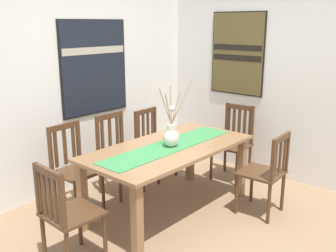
# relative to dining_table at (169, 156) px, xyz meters

# --- Properties ---
(ground_plane) EXTENTS (6.40, 6.40, 0.03)m
(ground_plane) POSITION_rel_dining_table_xyz_m (-0.13, -0.50, -0.64)
(ground_plane) COLOR #8E7051
(wall_back) EXTENTS (6.40, 0.12, 2.70)m
(wall_back) POSITION_rel_dining_table_xyz_m (-0.13, 1.36, 0.72)
(wall_back) COLOR silver
(wall_back) RESTS_ON ground_plane
(wall_side) EXTENTS (0.12, 6.40, 2.70)m
(wall_side) POSITION_rel_dining_table_xyz_m (1.73, -0.50, 0.72)
(wall_side) COLOR silver
(wall_side) RESTS_ON ground_plane
(dining_table) EXTENTS (1.83, 0.91, 0.73)m
(dining_table) POSITION_rel_dining_table_xyz_m (0.00, 0.00, 0.00)
(dining_table) COLOR #8E6642
(dining_table) RESTS_ON ground_plane
(table_runner) EXTENTS (1.69, 0.36, 0.01)m
(table_runner) POSITION_rel_dining_table_xyz_m (0.00, 0.00, 0.11)
(table_runner) COLOR #388447
(table_runner) RESTS_ON dining_table
(centerpiece_vase) EXTENTS (0.33, 0.17, 0.66)m
(centerpiece_vase) POSITION_rel_dining_table_xyz_m (0.00, -0.03, 0.23)
(centerpiece_vase) COLOR silver
(centerpiece_vase) RESTS_ON dining_table
(chair_0) EXTENTS (0.44, 0.44, 0.94)m
(chair_0) POSITION_rel_dining_table_xyz_m (-0.63, 0.78, -0.15)
(chair_0) COLOR #4C301C
(chair_0) RESTS_ON ground_plane
(chair_1) EXTENTS (0.45, 0.45, 0.94)m
(chair_1) POSITION_rel_dining_table_xyz_m (1.26, -0.00, -0.13)
(chair_1) COLOR #4C301C
(chair_1) RESTS_ON ground_plane
(chair_2) EXTENTS (0.45, 0.45, 0.89)m
(chair_2) POSITION_rel_dining_table_xyz_m (0.62, -0.79, -0.16)
(chair_2) COLOR #4C301C
(chair_2) RESTS_ON ground_plane
(chair_3) EXTENTS (0.44, 0.44, 0.88)m
(chair_3) POSITION_rel_dining_table_xyz_m (0.63, 0.82, -0.16)
(chair_3) COLOR #4C301C
(chair_3) RESTS_ON ground_plane
(chair_4) EXTENTS (0.42, 0.42, 0.93)m
(chair_4) POSITION_rel_dining_table_xyz_m (-0.02, 0.78, -0.15)
(chair_4) COLOR #4C301C
(chair_4) RESTS_ON ground_plane
(chair_5) EXTENTS (0.43, 0.43, 0.89)m
(chair_5) POSITION_rel_dining_table_xyz_m (-1.27, 0.00, -0.15)
(chair_5) COLOR #4C301C
(chair_5) RESTS_ON ground_plane
(painting_on_back_wall) EXTENTS (0.97, 0.05, 1.13)m
(painting_on_back_wall) POSITION_rel_dining_table_xyz_m (0.09, 1.29, 0.81)
(painting_on_back_wall) COLOR black
(painting_on_side_wall) EXTENTS (0.05, 0.79, 1.08)m
(painting_on_side_wall) POSITION_rel_dining_table_xyz_m (1.67, 0.25, 0.93)
(painting_on_side_wall) COLOR black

